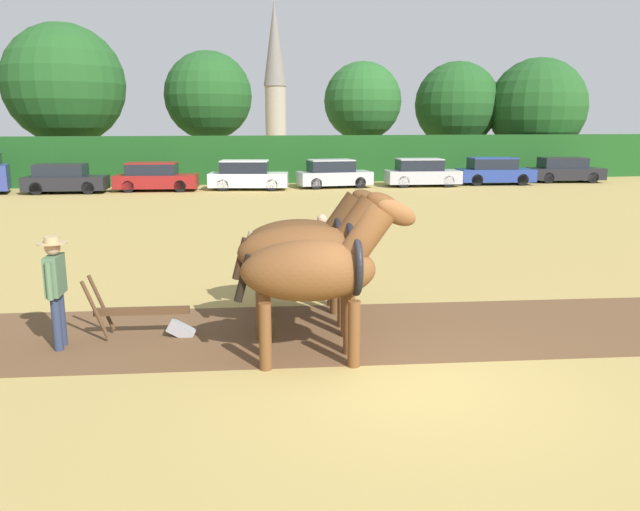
{
  "coord_description": "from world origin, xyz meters",
  "views": [
    {
      "loc": [
        -2.94,
        -7.6,
        3.46
      ],
      "look_at": [
        -0.64,
        3.26,
        1.1
      ],
      "focal_mm": 35.0,
      "sensor_mm": 36.0,
      "label": 1
    }
  ],
  "objects_px": {
    "tree_left": "(64,85)",
    "parked_car_far_right": "(494,172)",
    "draft_horse_lead_right": "(310,252)",
    "draft_horse_trail_left": "(305,243)",
    "farmer_at_plow": "(56,283)",
    "parked_car_center": "(247,176)",
    "tree_center_right": "(457,105)",
    "farmer_beside_team": "(322,245)",
    "tree_right": "(537,107)",
    "parked_car_center_left": "(155,177)",
    "parked_car_center_right": "(333,174)",
    "parked_car_right": "(422,173)",
    "parked_car_end_right": "(565,170)",
    "tree_center": "(363,101)",
    "parked_car_left": "(64,179)",
    "draft_horse_lead_left": "(317,270)",
    "plow": "(151,318)",
    "tree_center_left": "(208,96)",
    "church_spire": "(275,75)"
  },
  "relations": [
    {
      "from": "tree_left",
      "to": "parked_car_far_right",
      "type": "bearing_deg",
      "value": -21.9
    },
    {
      "from": "draft_horse_lead_right",
      "to": "draft_horse_trail_left",
      "type": "distance_m",
      "value": 1.3
    },
    {
      "from": "farmer_at_plow",
      "to": "parked_car_center",
      "type": "distance_m",
      "value": 23.92
    },
    {
      "from": "tree_center_right",
      "to": "farmer_beside_team",
      "type": "xyz_separation_m",
      "value": [
        -16.65,
        -30.65,
        -3.9
      ]
    },
    {
      "from": "tree_right",
      "to": "parked_car_center_left",
      "type": "relative_size",
      "value": 1.82
    },
    {
      "from": "parked_car_center_right",
      "to": "parked_car_right",
      "type": "xyz_separation_m",
      "value": [
        4.99,
        -0.38,
        0.01
      ]
    },
    {
      "from": "tree_left",
      "to": "parked_car_end_right",
      "type": "height_order",
      "value": "tree_left"
    },
    {
      "from": "parked_car_center",
      "to": "parked_car_right",
      "type": "xyz_separation_m",
      "value": [
        9.71,
        -0.19,
        -0.0
      ]
    },
    {
      "from": "tree_center",
      "to": "parked_car_left",
      "type": "bearing_deg",
      "value": -152.45
    },
    {
      "from": "draft_horse_lead_left",
      "to": "parked_car_right",
      "type": "height_order",
      "value": "draft_horse_lead_left"
    },
    {
      "from": "draft_horse_lead_left",
      "to": "parked_car_center_left",
      "type": "xyz_separation_m",
      "value": [
        -3.41,
        25.16,
        -0.68
      ]
    },
    {
      "from": "tree_right",
      "to": "plow",
      "type": "bearing_deg",
      "value": -129.08
    },
    {
      "from": "parked_car_far_right",
      "to": "tree_center_left",
      "type": "bearing_deg",
      "value": 155.11
    },
    {
      "from": "tree_center",
      "to": "parked_car_center",
      "type": "relative_size",
      "value": 1.75
    },
    {
      "from": "draft_horse_trail_left",
      "to": "parked_car_center",
      "type": "height_order",
      "value": "draft_horse_trail_left"
    },
    {
      "from": "tree_center_left",
      "to": "tree_right",
      "type": "distance_m",
      "value": 23.03
    },
    {
      "from": "tree_left",
      "to": "parked_car_center_right",
      "type": "bearing_deg",
      "value": -32.61
    },
    {
      "from": "draft_horse_trail_left",
      "to": "tree_right",
      "type": "bearing_deg",
      "value": 60.2
    },
    {
      "from": "tree_center_left",
      "to": "parked_car_center_right",
      "type": "height_order",
      "value": "tree_center_left"
    },
    {
      "from": "tree_center",
      "to": "tree_center_right",
      "type": "height_order",
      "value": "tree_center_right"
    },
    {
      "from": "parked_car_far_right",
      "to": "parked_car_end_right",
      "type": "height_order",
      "value": "parked_car_far_right"
    },
    {
      "from": "plow",
      "to": "tree_left",
      "type": "bearing_deg",
      "value": 108.34
    },
    {
      "from": "tree_center",
      "to": "draft_horse_lead_left",
      "type": "relative_size",
      "value": 2.86
    },
    {
      "from": "draft_horse_trail_left",
      "to": "parked_car_far_right",
      "type": "xyz_separation_m",
      "value": [
        15.27,
        22.14,
        -0.55
      ]
    },
    {
      "from": "church_spire",
      "to": "farmer_at_plow",
      "type": "xyz_separation_m",
      "value": [
        -12.15,
        -61.78,
        -7.74
      ]
    },
    {
      "from": "draft_horse_lead_right",
      "to": "parked_car_far_right",
      "type": "xyz_separation_m",
      "value": [
        15.43,
        23.43,
        -0.65
      ]
    },
    {
      "from": "farmer_at_plow",
      "to": "parked_car_right",
      "type": "height_order",
      "value": "farmer_at_plow"
    },
    {
      "from": "tree_center_left",
      "to": "tree_center_right",
      "type": "xyz_separation_m",
      "value": [
        17.81,
        -0.01,
        -0.47
      ]
    },
    {
      "from": "draft_horse_lead_left",
      "to": "parked_car_center",
      "type": "distance_m",
      "value": 24.78
    },
    {
      "from": "tree_center_right",
      "to": "church_spire",
      "type": "bearing_deg",
      "value": 108.28
    },
    {
      "from": "parked_car_far_right",
      "to": "parked_car_end_right",
      "type": "bearing_deg",
      "value": 13.61
    },
    {
      "from": "tree_right",
      "to": "church_spire",
      "type": "relative_size",
      "value": 0.48
    },
    {
      "from": "draft_horse_lead_right",
      "to": "parked_car_right",
      "type": "relative_size",
      "value": 0.67
    },
    {
      "from": "parked_car_center",
      "to": "church_spire",
      "type": "bearing_deg",
      "value": 91.23
    },
    {
      "from": "tree_center_right",
      "to": "farmer_beside_team",
      "type": "distance_m",
      "value": 35.1
    },
    {
      "from": "tree_left",
      "to": "tree_center_left",
      "type": "relative_size",
      "value": 1.18
    },
    {
      "from": "tree_left",
      "to": "farmer_at_plow",
      "type": "distance_m",
      "value": 34.02
    },
    {
      "from": "parked_car_center_left",
      "to": "parked_car_end_right",
      "type": "xyz_separation_m",
      "value": [
        23.81,
        0.03,
        0.0
      ]
    },
    {
      "from": "parked_car_left",
      "to": "parked_car_end_right",
      "type": "height_order",
      "value": "same"
    },
    {
      "from": "plow",
      "to": "parked_car_center_left",
      "type": "relative_size",
      "value": 0.4
    },
    {
      "from": "parked_car_left",
      "to": "parked_car_center_left",
      "type": "distance_m",
      "value": 4.44
    },
    {
      "from": "draft_horse_lead_left",
      "to": "draft_horse_lead_right",
      "type": "distance_m",
      "value": 1.3
    },
    {
      "from": "tree_center",
      "to": "parked_car_far_right",
      "type": "relative_size",
      "value": 1.72
    },
    {
      "from": "farmer_beside_team",
      "to": "parked_car_left",
      "type": "height_order",
      "value": "farmer_beside_team"
    },
    {
      "from": "tree_left",
      "to": "farmer_beside_team",
      "type": "xyz_separation_m",
      "value": [
        10.12,
        -30.37,
        -4.96
      ]
    },
    {
      "from": "parked_car_center",
      "to": "tree_center",
      "type": "bearing_deg",
      "value": 58.75
    },
    {
      "from": "parked_car_end_right",
      "to": "parked_car_left",
      "type": "bearing_deg",
      "value": -169.74
    },
    {
      "from": "tree_left",
      "to": "parked_car_end_right",
      "type": "distance_m",
      "value": 31.42
    },
    {
      "from": "tree_center_right",
      "to": "tree_right",
      "type": "bearing_deg",
      "value": -24.27
    },
    {
      "from": "plow",
      "to": "parked_car_right",
      "type": "xyz_separation_m",
      "value": [
        13.53,
        22.94,
        0.42
      ]
    }
  ]
}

